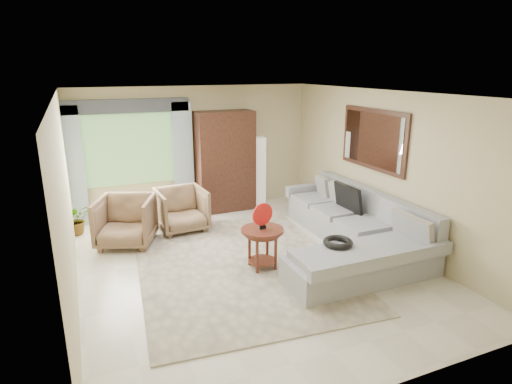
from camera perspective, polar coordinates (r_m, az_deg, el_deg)
name	(u,v)px	position (r m, az deg, el deg)	size (l,w,h in m)	color
ground	(250,264)	(6.77, -0.80, -9.57)	(6.00, 6.00, 0.00)	silver
area_rug	(239,265)	(6.73, -2.28, -9.67)	(3.00, 4.00, 0.02)	#BAAD93
sectional_sofa	(353,234)	(7.33, 12.81, -5.51)	(2.30, 3.46, 0.90)	#A0A4A8
tv_screen	(348,198)	(7.77, 12.16, -0.79)	(0.06, 0.74, 0.48)	black
garden_hose	(338,242)	(6.27, 10.87, -6.61)	(0.43, 0.43, 0.09)	black
coffee_table	(262,248)	(6.50, 0.85, -7.44)	(0.64, 0.64, 0.64)	#4B1E14
red_disc	(263,214)	(6.31, 0.88, -2.98)	(0.34, 0.34, 0.03)	red
armchair_left	(126,221)	(7.65, -16.99, -3.75)	(0.91, 0.93, 0.85)	brown
armchair_right	(182,210)	(8.10, -9.89, -2.33)	(0.86, 0.88, 0.81)	olive
potted_plant	(77,219)	(8.49, -22.81, -3.39)	(0.50, 0.44, 0.56)	#999999
armoire	(225,161)	(9.04, -4.15, 4.09)	(1.20, 0.55, 2.10)	black
floor_lamp	(259,171)	(9.44, 0.36, 2.80)	(0.24, 0.24, 1.50)	silver
window	(129,150)	(8.80, -16.56, 5.45)	(1.80, 0.04, 1.40)	#669E59
curtain_left	(73,168)	(8.71, -23.21, 3.01)	(0.40, 0.08, 2.30)	#9EB7CC
curtain_right	(183,159)	(8.94, -9.67, 4.42)	(0.40, 0.08, 2.30)	#9EB7CC
valance	(126,106)	(8.63, -16.96, 10.92)	(2.40, 0.12, 0.26)	#1E232D
wall_mirror	(373,139)	(7.75, 15.34, 6.78)	(0.05, 1.70, 1.05)	black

